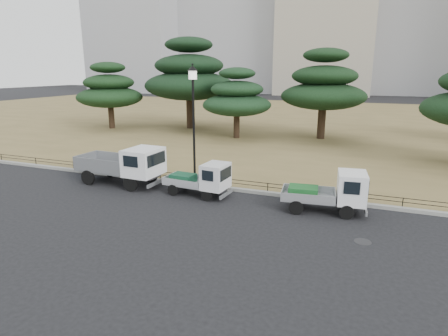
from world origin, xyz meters
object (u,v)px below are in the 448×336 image
at_px(truck_large, 124,164).
at_px(truck_kei_rear, 330,192).
at_px(tarp_pile, 93,163).
at_px(truck_kei_front, 201,179).
at_px(street_lamp, 193,105).

distance_m(truck_large, truck_kei_rear, 10.50).
height_order(truck_large, tarp_pile, truck_large).
relative_size(truck_kei_front, tarp_pile, 2.06).
relative_size(truck_large, street_lamp, 0.80).
bearing_deg(truck_kei_rear, truck_kei_front, 173.47).
distance_m(truck_kei_front, tarp_pile, 7.89).
distance_m(street_lamp, tarp_pile, 7.56).
bearing_deg(truck_kei_front, tarp_pile, 173.15).
relative_size(truck_kei_front, street_lamp, 0.54).
xyz_separation_m(truck_kei_front, tarp_pile, (-7.73, 1.57, -0.28)).
distance_m(truck_kei_front, street_lamp, 3.84).
bearing_deg(truck_large, street_lamp, 24.22).
height_order(truck_large, truck_kei_rear, truck_large).
bearing_deg(street_lamp, truck_kei_rear, -12.29).
xyz_separation_m(truck_large, truck_kei_front, (4.52, -0.20, -0.31)).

